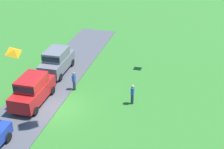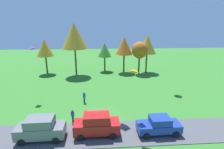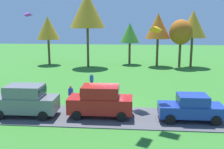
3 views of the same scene
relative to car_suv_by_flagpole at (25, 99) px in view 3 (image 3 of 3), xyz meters
The scene contains 15 objects.
ground_plane 6.36m from the car_suv_by_flagpole, 23.63° to the left, with size 120.00×120.00×0.00m, color #337528.
pavement_strip 5.85m from the car_suv_by_flagpole, ahead, with size 36.00×4.40×0.06m, color #4C4C51.
car_suv_by_flagpole is the anchor object (origin of this frame).
car_suv_near_entrance 5.46m from the car_suv_by_flagpole, ahead, with size 4.61×2.07×2.28m.
car_sedan_mid_row 11.82m from the car_suv_by_flagpole, ahead, with size 4.43×2.02×1.84m.
person_beside_suv 3.85m from the car_suv_by_flagpole, 45.58° to the left, with size 0.36×0.24×1.71m.
person_on_lawn 8.74m from the car_suv_by_flagpole, 66.09° to the left, with size 0.36×0.24×1.71m.
tree_lone_near 24.88m from the car_suv_by_flagpole, 104.32° to the left, with size 3.64×3.64×7.69m.
tree_far_right 23.10m from the car_suv_by_flagpole, 88.21° to the left, with size 5.30×5.30×11.19m.
tree_far_left 26.30m from the car_suv_by_flagpole, 74.42° to the left, with size 3.16×3.16×6.67m.
tree_left_of_center 26.60m from the car_suv_by_flagpole, 64.32° to the left, with size 3.85×3.85×8.12m.
tree_center_back 27.23m from the car_suv_by_flagpole, 57.08° to the left, with size 3.40×3.40×7.18m.
tree_right_of_center 28.95m from the car_suv_by_flagpole, 54.67° to the left, with size 4.02×4.02×8.49m.
kite_diamond_low_drifter 10.83m from the car_suv_by_flagpole, 11.38° to the left, with size 0.82×0.72×0.31m, color orange.
kite_diamond_near_flag 12.62m from the car_suv_by_flagpole, 109.72° to the left, with size 0.71×0.72×0.33m, color purple.
Camera 3 is at (2.16, -20.12, 6.80)m, focal length 42.00 mm.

